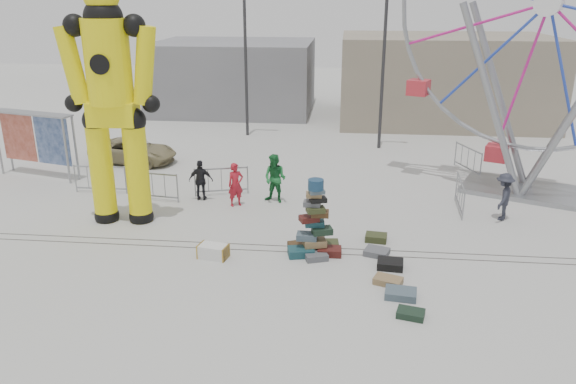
# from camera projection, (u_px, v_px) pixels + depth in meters

# --- Properties ---
(ground) EXTENTS (90.00, 90.00, 0.00)m
(ground) POSITION_uv_depth(u_px,v_px,m) (296.00, 261.00, 16.19)
(ground) COLOR #9E9E99
(ground) RESTS_ON ground
(track_line_near) EXTENTS (40.00, 0.04, 0.01)m
(track_line_near) POSITION_uv_depth(u_px,v_px,m) (298.00, 252.00, 16.75)
(track_line_near) COLOR #47443F
(track_line_near) RESTS_ON ground
(track_line_far) EXTENTS (40.00, 0.04, 0.01)m
(track_line_far) POSITION_uv_depth(u_px,v_px,m) (299.00, 247.00, 17.12)
(track_line_far) COLOR #47443F
(track_line_far) RESTS_ON ground
(building_right) EXTENTS (12.00, 8.00, 5.00)m
(building_right) POSITION_uv_depth(u_px,v_px,m) (443.00, 79.00, 33.42)
(building_right) COLOR gray
(building_right) RESTS_ON ground
(building_left) EXTENTS (10.00, 8.00, 4.40)m
(building_left) POSITION_uv_depth(u_px,v_px,m) (235.00, 76.00, 36.65)
(building_left) COLOR gray
(building_left) RESTS_ON ground
(lamp_post_right) EXTENTS (1.41, 0.25, 8.00)m
(lamp_post_right) POSITION_uv_depth(u_px,v_px,m) (386.00, 56.00, 26.58)
(lamp_post_right) COLOR #2D2D30
(lamp_post_right) RESTS_ON ground
(lamp_post_left) EXTENTS (1.41, 0.25, 8.00)m
(lamp_post_left) POSITION_uv_depth(u_px,v_px,m) (247.00, 51.00, 29.13)
(lamp_post_left) COLOR #2D2D30
(lamp_post_left) RESTS_ON ground
(suitcase_tower) EXTENTS (1.66, 1.47, 2.31)m
(suitcase_tower) POSITION_uv_depth(u_px,v_px,m) (314.00, 233.00, 16.52)
(suitcase_tower) COLOR #1A454E
(suitcase_tower) RESTS_ON ground
(crash_test_dummy) EXTENTS (3.19, 1.41, 8.04)m
(crash_test_dummy) POSITION_uv_depth(u_px,v_px,m) (112.00, 96.00, 17.70)
(crash_test_dummy) COLOR black
(crash_test_dummy) RESTS_ON ground
(ferris_wheel) EXTENTS (9.85, 4.40, 12.37)m
(ferris_wheel) POSITION_uv_depth(u_px,v_px,m) (546.00, 30.00, 19.80)
(ferris_wheel) COLOR gray
(ferris_wheel) RESTS_ON ground
(banner_scaffold) EXTENTS (3.81, 1.60, 2.74)m
(banner_scaffold) POSITION_uv_depth(u_px,v_px,m) (34.00, 129.00, 23.01)
(banner_scaffold) COLOR gray
(banner_scaffold) RESTS_ON ground
(steamer_trunk) EXTENTS (0.93, 0.65, 0.40)m
(steamer_trunk) POSITION_uv_depth(u_px,v_px,m) (213.00, 251.00, 16.35)
(steamer_trunk) COLOR silver
(steamer_trunk) RESTS_ON ground
(row_case_0) EXTENTS (0.72, 0.58, 0.22)m
(row_case_0) POSITION_uv_depth(u_px,v_px,m) (376.00, 238.00, 17.50)
(row_case_0) COLOR #373E1F
(row_case_0) RESTS_ON ground
(row_case_1) EXTENTS (0.83, 0.76, 0.18)m
(row_case_1) POSITION_uv_depth(u_px,v_px,m) (377.00, 252.00, 16.57)
(row_case_1) COLOR #5B5D62
(row_case_1) RESTS_ON ground
(row_case_2) EXTENTS (0.77, 0.62, 0.23)m
(row_case_2) POSITION_uv_depth(u_px,v_px,m) (390.00, 264.00, 15.77)
(row_case_2) COLOR black
(row_case_2) RESTS_ON ground
(row_case_3) EXTENTS (0.85, 0.69, 0.18)m
(row_case_3) POSITION_uv_depth(u_px,v_px,m) (388.00, 281.00, 14.91)
(row_case_3) COLOR olive
(row_case_3) RESTS_ON ground
(row_case_4) EXTENTS (0.86, 0.66, 0.20)m
(row_case_4) POSITION_uv_depth(u_px,v_px,m) (401.00, 294.00, 14.25)
(row_case_4) COLOR #485B68
(row_case_4) RESTS_ON ground
(row_case_5) EXTENTS (0.73, 0.59, 0.17)m
(row_case_5) POSITION_uv_depth(u_px,v_px,m) (411.00, 314.00, 13.39)
(row_case_5) COLOR #1A2E20
(row_case_5) RESTS_ON ground
(barricade_dummy_a) EXTENTS (2.00, 0.12, 1.10)m
(barricade_dummy_a) POSITION_uv_depth(u_px,v_px,m) (100.00, 179.00, 21.57)
(barricade_dummy_a) COLOR gray
(barricade_dummy_a) RESTS_ON ground
(barricade_dummy_b) EXTENTS (1.99, 0.38, 1.10)m
(barricade_dummy_b) POSITION_uv_depth(u_px,v_px,m) (152.00, 186.00, 20.78)
(barricade_dummy_b) COLOR gray
(barricade_dummy_b) RESTS_ON ground
(barricade_dummy_c) EXTENTS (1.95, 0.64, 1.10)m
(barricade_dummy_c) POSITION_uv_depth(u_px,v_px,m) (222.00, 181.00, 21.35)
(barricade_dummy_c) COLOR gray
(barricade_dummy_c) RESTS_ON ground
(barricade_wheel_front) EXTENTS (0.22, 2.00, 1.10)m
(barricade_wheel_front) POSITION_uv_depth(u_px,v_px,m) (460.00, 195.00, 19.86)
(barricade_wheel_front) COLOR gray
(barricade_wheel_front) RESTS_ON ground
(barricade_wheel_back) EXTENTS (0.80, 1.91, 1.10)m
(barricade_wheel_back) POSITION_uv_depth(u_px,v_px,m) (468.00, 159.00, 24.14)
(barricade_wheel_back) COLOR gray
(barricade_wheel_back) RESTS_ON ground
(pedestrian_red) EXTENTS (0.70, 0.63, 1.60)m
(pedestrian_red) POSITION_uv_depth(u_px,v_px,m) (236.00, 185.00, 20.20)
(pedestrian_red) COLOR maroon
(pedestrian_red) RESTS_ON ground
(pedestrian_green) EXTENTS (1.06, 0.95, 1.81)m
(pedestrian_green) POSITION_uv_depth(u_px,v_px,m) (275.00, 179.00, 20.52)
(pedestrian_green) COLOR #19662E
(pedestrian_green) RESTS_ON ground
(pedestrian_black) EXTENTS (0.92, 0.43, 1.53)m
(pedestrian_black) POSITION_uv_depth(u_px,v_px,m) (201.00, 180.00, 20.77)
(pedestrian_black) COLOR black
(pedestrian_black) RESTS_ON ground
(pedestrian_grey) EXTENTS (0.99, 1.21, 1.64)m
(pedestrian_grey) POSITION_uv_depth(u_px,v_px,m) (504.00, 197.00, 18.94)
(pedestrian_grey) COLOR #252732
(pedestrian_grey) RESTS_ON ground
(parked_suv) EXTENTS (4.19, 2.47, 1.09)m
(parked_suv) POSITION_uv_depth(u_px,v_px,m) (133.00, 151.00, 25.51)
(parked_suv) COLOR #8D825B
(parked_suv) RESTS_ON ground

